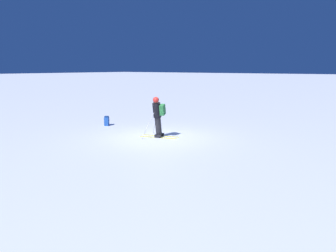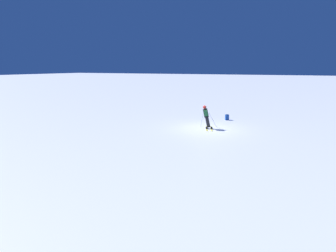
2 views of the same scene
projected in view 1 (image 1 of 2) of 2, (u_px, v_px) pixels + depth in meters
ground_plane at (157, 137)px, 14.28m from camera, size 300.00×300.00×0.00m
skier at (158, 115)px, 14.00m from camera, size 1.26×1.77×1.83m
spare_backpack at (107, 121)px, 17.14m from camera, size 0.37×0.36×0.50m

